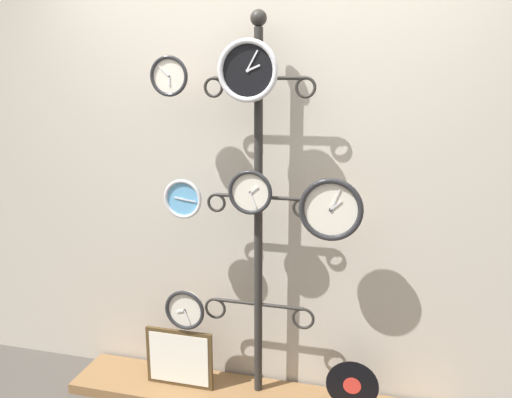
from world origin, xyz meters
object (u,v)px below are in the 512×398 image
Objects in this scene: display_stand at (258,278)px; clock_middle_left at (183,199)px; clock_top_center at (248,71)px; clock_middle_right at (331,209)px; picture_frame at (179,358)px; clock_top_left at (169,76)px; vinyl_record at (352,385)px; clock_middle_center at (250,192)px; clock_bottom_left at (185,310)px.

display_stand is 0.60m from clock_middle_left.
clock_top_center is 0.95× the size of clock_middle_right.
picture_frame is at bearing 178.18° from clock_middle_right.
clock_top_left is at bearing -169.45° from display_stand.
picture_frame is (-0.99, -0.03, 0.03)m from vinyl_record.
clock_middle_center is at bearing 175.82° from clock_middle_right.
clock_middle_right is 1.00m from vinyl_record.
clock_top_left is 0.72m from clock_middle_center.
clock_middle_right is 1.28m from picture_frame.
clock_middle_left is 0.79m from clock_middle_right.
clock_top_left is 1.28m from clock_bottom_left.
display_stand is at bearing 13.50° from clock_middle_left.
clock_middle_right is (0.40, -0.11, 0.44)m from display_stand.
clock_top_left reaches higher than clock_middle_right.
display_stand reaches higher than picture_frame.
display_stand reaches higher than vinyl_record.
clock_middle_right is at bearing -1.82° from picture_frame.
clock_middle_left reaches higher than vinyl_record.
clock_bottom_left is at bearing 159.05° from clock_middle_left.
display_stand is at bearing 9.99° from picture_frame.
clock_middle_right is 1.36× the size of clock_bottom_left.
clock_top_center is 0.61m from clock_middle_center.
display_stand is 10.03× the size of clock_middle_left.
display_stand is 1.11m from clock_top_center.
clock_top_left is 0.73× the size of vinyl_record.
clock_top_left is at bearing -179.05° from clock_middle_center.
picture_frame is (-0.06, 0.01, -0.96)m from clock_middle_left.
picture_frame is at bearing 152.89° from clock_top_left.
picture_frame is (-0.45, -0.08, -0.51)m from display_stand.
clock_bottom_left is at bearing -9.66° from picture_frame.
clock_bottom_left is at bearing -167.62° from display_stand.
clock_bottom_left is (-0.80, 0.02, -0.64)m from clock_middle_right.
clock_bottom_left is at bearing -177.46° from vinyl_record.
vinyl_record is (0.94, 0.04, -0.35)m from clock_bottom_left.
clock_top_left is 0.64m from clock_middle_left.
clock_top_center is at bearing -101.78° from display_stand.
display_stand is 0.46m from clock_bottom_left.
clock_top_center is 1.75m from vinyl_record.
clock_middle_center is 1.00× the size of clock_bottom_left.
clock_bottom_left is 1.00m from vinyl_record.
picture_frame is (-0.85, 0.03, -0.95)m from clock_middle_right.
clock_middle_center is 0.58× the size of picture_frame.
clock_middle_right is (0.84, -0.02, -0.64)m from clock_top_left.
vinyl_record is at bearing 23.05° from clock_middle_right.
clock_middle_left is 0.67× the size of clock_middle_right.
clock_bottom_left is (0.04, -0.01, -1.28)m from clock_top_left.
display_stand is at bearing 175.02° from vinyl_record.
clock_bottom_left is at bearing 176.09° from clock_top_center.
clock_top_left is 0.96× the size of clock_middle_left.
clock_top_left is at bearing -177.88° from vinyl_record.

